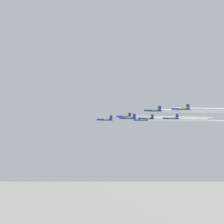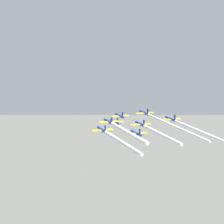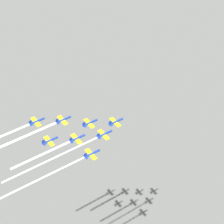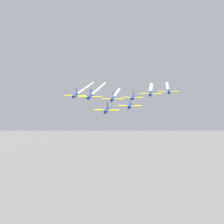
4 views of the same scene
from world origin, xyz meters
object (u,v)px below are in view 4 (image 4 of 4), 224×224
(jet_2, at_px, (90,97))
(jet_6, at_px, (169,91))
(jet_0, at_px, (106,110))
(jet_4, at_px, (113,99))
(jet_1, at_px, (130,106))
(jet_5, at_px, (75,95))
(jet_7, at_px, (133,97))
(jet_3, at_px, (150,94))

(jet_2, bearing_deg, jet_6, -139.64)
(jet_0, distance_m, jet_4, 21.34)
(jet_0, xyz_separation_m, jet_1, (5.43, 11.12, -0.01))
(jet_4, height_order, jet_5, jet_5)
(jet_0, distance_m, jet_5, 24.81)
(jet_0, bearing_deg, jet_4, -90.00)
(jet_2, relative_size, jet_5, 1.00)
(jet_0, height_order, jet_5, jet_5)
(jet_4, bearing_deg, jet_7, -120.47)
(jet_0, bearing_deg, jet_7, -101.09)
(jet_3, bearing_deg, jet_0, 59.53)
(jet_2, bearing_deg, jet_3, -150.46)
(jet_2, distance_m, jet_4, 12.51)
(jet_2, bearing_deg, jet_5, -59.53)
(jet_3, height_order, jet_6, jet_3)
(jet_5, bearing_deg, jet_3, 180.00)
(jet_3, bearing_deg, jet_5, -0.00)
(jet_0, distance_m, jet_6, 37.19)
(jet_1, xyz_separation_m, jet_3, (5.43, 11.12, 2.73))
(jet_4, xyz_separation_m, jet_6, (17.94, 12.09, 1.58))
(jet_1, relative_size, jet_4, 1.00)
(jet_1, height_order, jet_7, jet_7)
(jet_1, xyz_separation_m, jet_6, (10.86, 22.23, 2.45))
(jet_5, bearing_deg, jet_6, -161.22)
(jet_1, bearing_deg, jet_0, 59.53)
(jet_0, height_order, jet_3, jet_3)
(jet_7, bearing_deg, jet_3, 120.47)
(jet_0, height_order, jet_4, jet_4)
(jet_7, bearing_deg, jet_2, 59.53)
(jet_3, relative_size, jet_4, 1.00)
(jet_6, height_order, jet_7, jet_6)
(jet_1, distance_m, jet_4, 12.40)
(jet_2, distance_m, jet_6, 32.93)
(jet_5, distance_m, jet_7, 21.69)
(jet_0, height_order, jet_2, jet_2)
(jet_0, relative_size, jet_2, 1.00)
(jet_2, xyz_separation_m, jet_3, (17.94, 12.09, -0.02))
(jet_0, bearing_deg, jet_1, -120.47)
(jet_0, distance_m, jet_2, 12.67)
(jet_3, bearing_deg, jet_2, 29.54)
(jet_5, relative_size, jet_7, 1.00)
(jet_2, bearing_deg, jet_0, 120.47)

